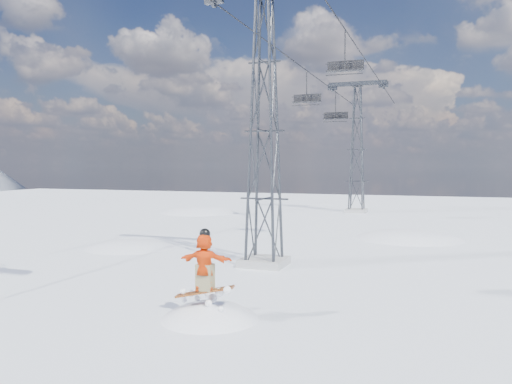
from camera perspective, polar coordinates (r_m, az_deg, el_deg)
ground at (r=14.00m, az=-13.39°, el=-14.05°), size 120.00×120.00×0.00m
snow_terrain at (r=37.22m, az=-0.64°, el=-18.56°), size 39.00×37.00×22.00m
lift_tower_near at (r=20.32m, az=0.94°, el=6.90°), size 5.20×1.80×11.43m
lift_tower_far at (r=44.68m, az=11.46°, el=4.71°), size 5.20×1.80×11.43m
haul_cables at (r=32.09m, az=7.88°, el=15.14°), size 4.46×51.00×0.06m
snowboarder_jump at (r=14.40m, az=-5.28°, el=-20.49°), size 4.40×4.40×6.41m
lift_chair_mid at (r=26.05m, az=10.14°, el=13.91°), size 1.83×0.53×2.27m
lift_chair_far at (r=36.31m, az=5.82°, el=10.53°), size 2.01×0.58×2.50m
lift_chair_extra at (r=46.75m, az=9.08°, el=8.55°), size 2.23×0.64×2.77m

